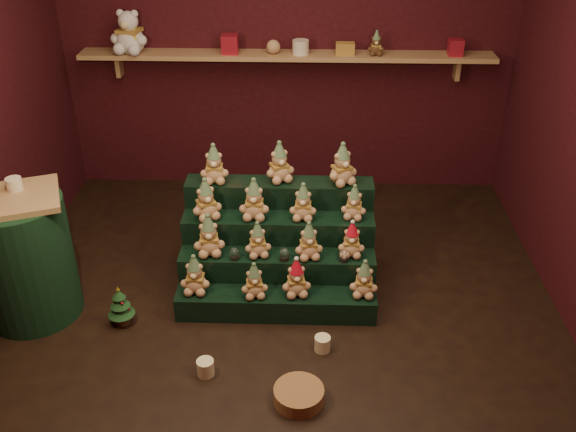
{
  "coord_description": "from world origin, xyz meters",
  "views": [
    {
      "loc": [
        0.18,
        -3.63,
        2.89
      ],
      "look_at": [
        0.06,
        0.25,
        0.63
      ],
      "focal_mm": 40.0,
      "sensor_mm": 36.0,
      "label": 1
    }
  ],
  "objects_px": {
    "mini_christmas_tree": "(120,306)",
    "snow_globe_b": "(284,254)",
    "snow_globe_c": "(344,255)",
    "white_bear": "(129,26)",
    "side_table": "(24,257)",
    "mug_right": "(322,344)",
    "mug_left": "(205,368)",
    "brown_bear": "(376,43)",
    "riser_tier_front": "(276,304)",
    "snow_globe_a": "(235,254)",
    "wicker_basket": "(299,395)"
  },
  "relations": [
    {
      "from": "mini_christmas_tree",
      "to": "snow_globe_b",
      "type": "bearing_deg",
      "value": 14.47
    },
    {
      "from": "snow_globe_c",
      "to": "white_bear",
      "type": "bearing_deg",
      "value": 136.07
    },
    {
      "from": "side_table",
      "to": "mug_right",
      "type": "relative_size",
      "value": 8.77
    },
    {
      "from": "mug_left",
      "to": "brown_bear",
      "type": "relative_size",
      "value": 0.55
    },
    {
      "from": "mug_left",
      "to": "riser_tier_front",
      "type": "bearing_deg",
      "value": 55.69
    },
    {
      "from": "mini_christmas_tree",
      "to": "brown_bear",
      "type": "relative_size",
      "value": 1.57
    },
    {
      "from": "snow_globe_a",
      "to": "mug_right",
      "type": "xyz_separation_m",
      "value": [
        0.62,
        -0.52,
        -0.35
      ]
    },
    {
      "from": "snow_globe_a",
      "to": "mini_christmas_tree",
      "type": "height_order",
      "value": "snow_globe_a"
    },
    {
      "from": "snow_globe_b",
      "to": "snow_globe_c",
      "type": "bearing_deg",
      "value": 0.0
    },
    {
      "from": "snow_globe_a",
      "to": "mini_christmas_tree",
      "type": "bearing_deg",
      "value": -159.41
    },
    {
      "from": "mug_left",
      "to": "snow_globe_a",
      "type": "bearing_deg",
      "value": 81.24
    },
    {
      "from": "riser_tier_front",
      "to": "mug_right",
      "type": "distance_m",
      "value": 0.48
    },
    {
      "from": "side_table",
      "to": "mug_right",
      "type": "height_order",
      "value": "side_table"
    },
    {
      "from": "mug_left",
      "to": "white_bear",
      "type": "height_order",
      "value": "white_bear"
    },
    {
      "from": "mug_left",
      "to": "wicker_basket",
      "type": "relative_size",
      "value": 0.36
    },
    {
      "from": "side_table",
      "to": "mug_left",
      "type": "bearing_deg",
      "value": -45.92
    },
    {
      "from": "mug_right",
      "to": "white_bear",
      "type": "height_order",
      "value": "white_bear"
    },
    {
      "from": "riser_tier_front",
      "to": "snow_globe_b",
      "type": "relative_size",
      "value": 15.05
    },
    {
      "from": "snow_globe_b",
      "to": "side_table",
      "type": "distance_m",
      "value": 1.77
    },
    {
      "from": "mini_christmas_tree",
      "to": "mug_right",
      "type": "bearing_deg",
      "value": -9.45
    },
    {
      "from": "mini_christmas_tree",
      "to": "white_bear",
      "type": "height_order",
      "value": "white_bear"
    },
    {
      "from": "riser_tier_front",
      "to": "snow_globe_c",
      "type": "relative_size",
      "value": 15.16
    },
    {
      "from": "snow_globe_b",
      "to": "riser_tier_front",
      "type": "bearing_deg",
      "value": -108.49
    },
    {
      "from": "mug_left",
      "to": "white_bear",
      "type": "bearing_deg",
      "value": 110.12
    },
    {
      "from": "snow_globe_b",
      "to": "brown_bear",
      "type": "distance_m",
      "value": 2.13
    },
    {
      "from": "mug_right",
      "to": "mini_christmas_tree",
      "type": "bearing_deg",
      "value": 170.55
    },
    {
      "from": "mini_christmas_tree",
      "to": "wicker_basket",
      "type": "xyz_separation_m",
      "value": [
        1.24,
        -0.68,
        -0.11
      ]
    },
    {
      "from": "snow_globe_c",
      "to": "wicker_basket",
      "type": "relative_size",
      "value": 0.3
    },
    {
      "from": "wicker_basket",
      "to": "snow_globe_c",
      "type": "bearing_deg",
      "value": 73.02
    },
    {
      "from": "mug_right",
      "to": "brown_bear",
      "type": "relative_size",
      "value": 0.53
    },
    {
      "from": "white_bear",
      "to": "snow_globe_a",
      "type": "bearing_deg",
      "value": -48.4
    },
    {
      "from": "white_bear",
      "to": "mug_right",
      "type": "bearing_deg",
      "value": -42.95
    },
    {
      "from": "side_table",
      "to": "white_bear",
      "type": "bearing_deg",
      "value": 57.47
    },
    {
      "from": "snow_globe_a",
      "to": "mini_christmas_tree",
      "type": "relative_size",
      "value": 0.28
    },
    {
      "from": "snow_globe_a",
      "to": "white_bear",
      "type": "relative_size",
      "value": 0.19
    },
    {
      "from": "brown_bear",
      "to": "snow_globe_b",
      "type": "bearing_deg",
      "value": -113.74
    },
    {
      "from": "snow_globe_a",
      "to": "snow_globe_b",
      "type": "relative_size",
      "value": 0.96
    },
    {
      "from": "riser_tier_front",
      "to": "snow_globe_a",
      "type": "relative_size",
      "value": 15.74
    },
    {
      "from": "snow_globe_b",
      "to": "mug_right",
      "type": "distance_m",
      "value": 0.68
    },
    {
      "from": "snow_globe_b",
      "to": "mini_christmas_tree",
      "type": "bearing_deg",
      "value": -165.53
    },
    {
      "from": "side_table",
      "to": "wicker_basket",
      "type": "height_order",
      "value": "side_table"
    },
    {
      "from": "snow_globe_b",
      "to": "wicker_basket",
      "type": "relative_size",
      "value": 0.31
    },
    {
      "from": "snow_globe_b",
      "to": "mini_christmas_tree",
      "type": "relative_size",
      "value": 0.3
    },
    {
      "from": "mini_christmas_tree",
      "to": "brown_bear",
      "type": "xyz_separation_m",
      "value": [
        1.84,
        2.02,
        1.27
      ]
    },
    {
      "from": "mug_left",
      "to": "white_bear",
      "type": "xyz_separation_m",
      "value": [
        -0.92,
        2.5,
        1.5
      ]
    },
    {
      "from": "wicker_basket",
      "to": "white_bear",
      "type": "height_order",
      "value": "white_bear"
    },
    {
      "from": "snow_globe_a",
      "to": "side_table",
      "type": "distance_m",
      "value": 1.42
    },
    {
      "from": "mini_christmas_tree",
      "to": "snow_globe_a",
      "type": "bearing_deg",
      "value": 20.59
    },
    {
      "from": "side_table",
      "to": "white_bear",
      "type": "relative_size",
      "value": 2.01
    },
    {
      "from": "snow_globe_a",
      "to": "snow_globe_c",
      "type": "height_order",
      "value": "snow_globe_c"
    }
  ]
}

